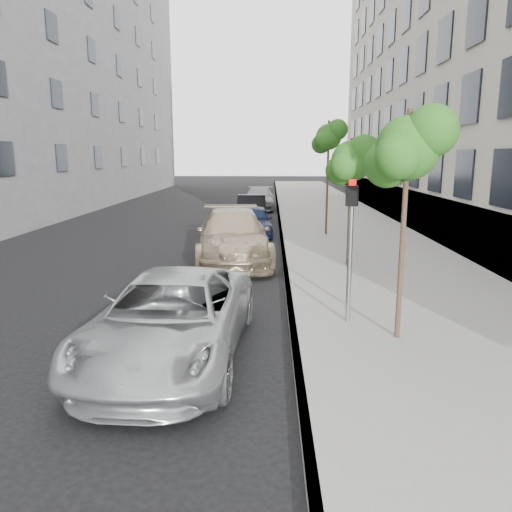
{
  "coord_description": "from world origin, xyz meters",
  "views": [
    {
      "loc": [
        0.69,
        -7.91,
        3.68
      ],
      "look_at": [
        0.38,
        2.76,
        1.5
      ],
      "focal_mm": 35.0,
      "sensor_mm": 36.0,
      "label": 1
    }
  ],
  "objects_px": {
    "signal_pole": "(351,234)",
    "minivan": "(171,319)",
    "tree_near": "(409,148)",
    "suv": "(233,236)",
    "tree_mid": "(352,161)",
    "sedan_rear": "(259,199)",
    "tree_far": "(329,137)",
    "sedan_blue": "(253,221)",
    "sedan_black": "(252,209)"
  },
  "relations": [
    {
      "from": "signal_pole",
      "to": "sedan_rear",
      "type": "height_order",
      "value": "signal_pole"
    },
    {
      "from": "tree_near",
      "to": "sedan_black",
      "type": "bearing_deg",
      "value": 101.18
    },
    {
      "from": "tree_near",
      "to": "sedan_black",
      "type": "relative_size",
      "value": 1.0
    },
    {
      "from": "minivan",
      "to": "sedan_black",
      "type": "relative_size",
      "value": 1.25
    },
    {
      "from": "suv",
      "to": "sedan_blue",
      "type": "height_order",
      "value": "suv"
    },
    {
      "from": "tree_mid",
      "to": "sedan_rear",
      "type": "relative_size",
      "value": 0.81
    },
    {
      "from": "sedan_black",
      "to": "sedan_rear",
      "type": "bearing_deg",
      "value": 86.05
    },
    {
      "from": "tree_mid",
      "to": "signal_pole",
      "type": "bearing_deg",
      "value": -98.79
    },
    {
      "from": "signal_pole",
      "to": "sedan_blue",
      "type": "height_order",
      "value": "signal_pole"
    },
    {
      "from": "suv",
      "to": "sedan_rear",
      "type": "xyz_separation_m",
      "value": [
        0.51,
        16.79,
        -0.15
      ]
    },
    {
      "from": "signal_pole",
      "to": "suv",
      "type": "height_order",
      "value": "signal_pole"
    },
    {
      "from": "signal_pole",
      "to": "sedan_rear",
      "type": "distance_m",
      "value": 23.72
    },
    {
      "from": "suv",
      "to": "sedan_black",
      "type": "xyz_separation_m",
      "value": [
        0.25,
        10.52,
        -0.16
      ]
    },
    {
      "from": "signal_pole",
      "to": "sedan_blue",
      "type": "relative_size",
      "value": 0.75
    },
    {
      "from": "tree_far",
      "to": "sedan_black",
      "type": "relative_size",
      "value": 1.14
    },
    {
      "from": "tree_near",
      "to": "sedan_rear",
      "type": "xyz_separation_m",
      "value": [
        -3.33,
        24.46,
        -3.05
      ]
    },
    {
      "from": "tree_near",
      "to": "sedan_black",
      "type": "distance_m",
      "value": 18.79
    },
    {
      "from": "tree_far",
      "to": "sedan_blue",
      "type": "relative_size",
      "value": 1.24
    },
    {
      "from": "tree_far",
      "to": "sedan_rear",
      "type": "xyz_separation_m",
      "value": [
        -3.33,
        11.46,
        -3.67
      ]
    },
    {
      "from": "sedan_blue",
      "to": "sedan_black",
      "type": "height_order",
      "value": "sedan_black"
    },
    {
      "from": "tree_far",
      "to": "suv",
      "type": "distance_m",
      "value": 7.45
    },
    {
      "from": "tree_mid",
      "to": "minivan",
      "type": "distance_m",
      "value": 8.97
    },
    {
      "from": "tree_mid",
      "to": "sedan_blue",
      "type": "distance_m",
      "value": 8.11
    },
    {
      "from": "signal_pole",
      "to": "sedan_blue",
      "type": "bearing_deg",
      "value": 119.38
    },
    {
      "from": "signal_pole",
      "to": "minivan",
      "type": "xyz_separation_m",
      "value": [
        -3.46,
        -1.78,
        -1.27
      ]
    },
    {
      "from": "tree_far",
      "to": "signal_pole",
      "type": "relative_size",
      "value": 1.66
    },
    {
      "from": "minivan",
      "to": "suv",
      "type": "xyz_separation_m",
      "value": [
        0.48,
        8.55,
        0.12
      ]
    },
    {
      "from": "tree_far",
      "to": "suv",
      "type": "xyz_separation_m",
      "value": [
        -3.84,
        -5.33,
        -3.52
      ]
    },
    {
      "from": "tree_near",
      "to": "sedan_blue",
      "type": "relative_size",
      "value": 1.09
    },
    {
      "from": "tree_near",
      "to": "minivan",
      "type": "bearing_deg",
      "value": -168.57
    },
    {
      "from": "tree_far",
      "to": "signal_pole",
      "type": "distance_m",
      "value": 12.35
    },
    {
      "from": "minivan",
      "to": "sedan_blue",
      "type": "height_order",
      "value": "minivan"
    },
    {
      "from": "signal_pole",
      "to": "sedan_black",
      "type": "distance_m",
      "value": 17.55
    },
    {
      "from": "sedan_black",
      "to": "tree_near",
      "type": "bearing_deg",
      "value": -80.32
    },
    {
      "from": "minivan",
      "to": "sedan_rear",
      "type": "bearing_deg",
      "value": 90.64
    },
    {
      "from": "tree_near",
      "to": "suv",
      "type": "relative_size",
      "value": 0.72
    },
    {
      "from": "sedan_blue",
      "to": "sedan_black",
      "type": "relative_size",
      "value": 0.91
    },
    {
      "from": "tree_far",
      "to": "sedan_rear",
      "type": "distance_m",
      "value": 12.49
    },
    {
      "from": "minivan",
      "to": "sedan_blue",
      "type": "distance_m",
      "value": 14.26
    },
    {
      "from": "tree_far",
      "to": "signal_pole",
      "type": "bearing_deg",
      "value": -94.09
    },
    {
      "from": "tree_near",
      "to": "sedan_blue",
      "type": "xyz_separation_m",
      "value": [
        -3.33,
        13.35,
        -3.1
      ]
    },
    {
      "from": "sedan_blue",
      "to": "sedan_rear",
      "type": "xyz_separation_m",
      "value": [
        -0.0,
        11.11,
        0.05
      ]
    },
    {
      "from": "suv",
      "to": "sedan_rear",
      "type": "distance_m",
      "value": 16.8
    },
    {
      "from": "signal_pole",
      "to": "sedan_rear",
      "type": "relative_size",
      "value": 0.6
    },
    {
      "from": "signal_pole",
      "to": "minivan",
      "type": "relative_size",
      "value": 0.55
    },
    {
      "from": "suv",
      "to": "sedan_blue",
      "type": "relative_size",
      "value": 1.51
    },
    {
      "from": "sedan_black",
      "to": "tree_far",
      "type": "bearing_deg",
      "value": -56.8
    },
    {
      "from": "minivan",
      "to": "tree_far",
      "type": "bearing_deg",
      "value": 75.58
    },
    {
      "from": "tree_mid",
      "to": "suv",
      "type": "distance_m",
      "value": 4.78
    },
    {
      "from": "tree_near",
      "to": "minivan",
      "type": "relative_size",
      "value": 0.8
    }
  ]
}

